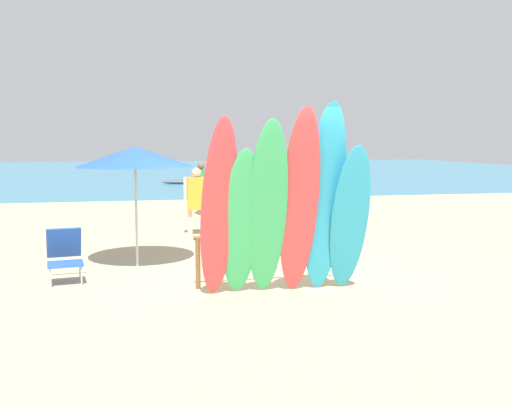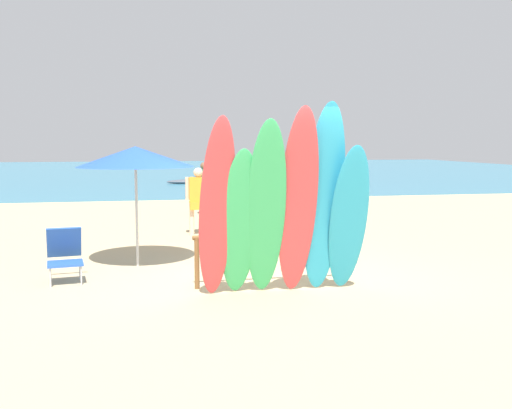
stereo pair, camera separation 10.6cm
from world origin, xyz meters
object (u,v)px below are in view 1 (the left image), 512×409
at_px(surfboard_rack, 273,246).
at_px(surfboard_green_2, 267,210).
at_px(surfboard_red_0, 219,209).
at_px(surfboard_teal_5, 350,219).
at_px(surfboard_teal_4, 325,199).
at_px(beachgoer_near_rack, 201,184).
at_px(beach_umbrella, 135,157).
at_px(beachgoer_midbeach, 197,197).
at_px(surfboard_green_1, 241,223).
at_px(surfboard_red_3, 300,203).
at_px(distant_boat, 195,182).
at_px(beach_chair_red, 65,253).

relative_size(surfboard_rack, surfboard_green_2, 0.92).
relative_size(surfboard_red_0, surfboard_teal_5, 1.16).
bearing_deg(surfboard_teal_5, surfboard_rack, 148.93).
distance_m(surfboard_teal_4, surfboard_teal_5, 0.44).
height_order(beachgoer_near_rack, beach_umbrella, beach_umbrella).
height_order(surfboard_rack, surfboard_teal_5, surfboard_teal_5).
height_order(surfboard_teal_4, surfboard_teal_5, surfboard_teal_4).
xyz_separation_m(surfboard_red_0, beachgoer_midbeach, (0.28, 5.33, -0.34)).
relative_size(surfboard_green_2, beachgoer_midbeach, 1.66).
distance_m(surfboard_rack, surfboard_green_1, 0.92).
relative_size(surfboard_rack, beachgoer_midbeach, 1.52).
bearing_deg(surfboard_rack, surfboard_teal_4, -47.01).
bearing_deg(surfboard_green_2, surfboard_teal_4, 8.23).
bearing_deg(beachgoer_near_rack, surfboard_green_2, -148.26).
height_order(surfboard_green_2, beachgoer_midbeach, surfboard_green_2).
xyz_separation_m(surfboard_red_3, distant_boat, (0.77, 20.86, -1.15)).
bearing_deg(beachgoer_near_rack, distant_boat, 27.82).
bearing_deg(surfboard_red_0, surfboard_green_2, -6.78).
height_order(surfboard_red_0, surfboard_red_3, surfboard_red_3).
bearing_deg(surfboard_green_1, surfboard_red_0, -167.38).
xyz_separation_m(surfboard_green_1, surfboard_red_3, (0.77, -0.09, 0.26)).
relative_size(surfboard_green_2, beachgoer_near_rack, 1.67).
height_order(surfboard_green_2, surfboard_teal_5, surfboard_green_2).
bearing_deg(beachgoer_near_rack, surfboard_teal_4, -143.11).
xyz_separation_m(beachgoer_near_rack, beach_chair_red, (-2.89, -7.46, -0.43)).
relative_size(surfboard_green_2, surfboard_teal_4, 0.94).
height_order(surfboard_green_2, beach_chair_red, surfboard_green_2).
bearing_deg(surfboard_green_1, beachgoer_midbeach, 88.82).
bearing_deg(beachgoer_midbeach, surfboard_teal_4, -68.73).
relative_size(surfboard_rack, beachgoer_near_rack, 1.54).
distance_m(surfboard_red_0, surfboard_red_3, 1.07).
height_order(surfboard_red_3, surfboard_teal_5, surfboard_red_3).
xyz_separation_m(surfboard_green_2, surfboard_red_3, (0.43, -0.00, 0.08)).
bearing_deg(surfboard_green_1, surfboard_teal_4, -3.05).
bearing_deg(beach_chair_red, surfboard_red_0, -44.54).
height_order(surfboard_teal_5, beach_chair_red, surfboard_teal_5).
bearing_deg(surfboard_teal_5, surfboard_green_1, -178.13).
bearing_deg(beachgoer_near_rack, surfboard_teal_5, -141.01).
relative_size(surfboard_teal_5, beach_umbrella, 1.08).
bearing_deg(surfboard_teal_5, surfboard_green_2, -174.46).
relative_size(surfboard_rack, beach_chair_red, 2.82).
relative_size(beachgoer_near_rack, beach_chair_red, 1.84).
distance_m(surfboard_green_1, surfboard_teal_5, 1.48).
xyz_separation_m(surfboard_teal_5, distant_boat, (0.06, 20.85, -0.91)).
bearing_deg(surfboard_teal_5, beach_chair_red, 163.19).
distance_m(surfboard_green_2, beachgoer_midbeach, 5.36).
distance_m(beachgoer_near_rack, beach_umbrella, 6.94).
distance_m(surfboard_green_1, distant_boat, 20.85).
bearing_deg(beach_chair_red, surfboard_teal_4, -31.05).
bearing_deg(surfboard_teal_4, surfboard_red_0, -176.52).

